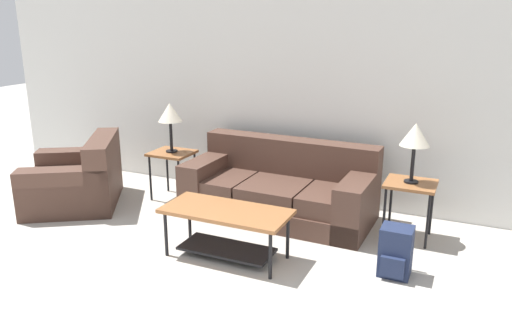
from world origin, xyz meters
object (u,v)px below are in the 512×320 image
object	(u,v)px
side_table_right	(410,189)
backpack	(396,252)
couch	(280,190)
armchair	(77,181)
coffee_table	(226,222)
side_table_left	(172,157)
table_lamp_right	(415,136)
table_lamp_left	(170,114)

from	to	relation	value
side_table_right	backpack	size ratio (longest dim) A/B	1.34
couch	armchair	bearing A→B (deg)	-164.14
coffee_table	side_table_left	size ratio (longest dim) A/B	1.99
side_table_left	table_lamp_right	distance (m)	2.83
armchair	side_table_left	world-z (taller)	armchair
couch	table_lamp_right	distance (m)	1.58
side_table_left	table_lamp_left	bearing A→B (deg)	-75.96
table_lamp_left	table_lamp_right	size ratio (longest dim) A/B	1.00
side_table_left	table_lamp_right	world-z (taller)	table_lamp_right
side_table_left	side_table_right	distance (m)	2.78
armchair	coffee_table	bearing A→B (deg)	-12.41
side_table_left	table_lamp_right	bearing A→B (deg)	-0.00
table_lamp_left	backpack	size ratio (longest dim) A/B	1.35
armchair	couch	bearing A→B (deg)	15.86
couch	table_lamp_left	xyz separation A→B (m)	(-1.39, -0.03, 0.76)
couch	coffee_table	size ratio (longest dim) A/B	1.78
side_table_left	side_table_right	xyz separation A→B (m)	(2.78, 0.00, 0.00)
coffee_table	table_lamp_left	xyz separation A→B (m)	(-1.32, 1.12, 0.71)
couch	backpack	xyz separation A→B (m)	(1.40, -0.85, -0.08)
couch	table_lamp_right	xyz separation A→B (m)	(1.39, -0.03, 0.76)
coffee_table	side_table_right	size ratio (longest dim) A/B	1.99
coffee_table	backpack	world-z (taller)	coffee_table
armchair	table_lamp_right	xyz separation A→B (m)	(3.71, 0.63, 0.77)
couch	side_table_left	xyz separation A→B (m)	(-1.39, -0.03, 0.22)
couch	backpack	bearing A→B (deg)	-31.22
coffee_table	table_lamp_right	xyz separation A→B (m)	(1.46, 1.12, 0.71)
table_lamp_left	table_lamp_right	world-z (taller)	same
couch	side_table_left	size ratio (longest dim) A/B	3.53
couch	table_lamp_left	distance (m)	1.59
coffee_table	side_table_left	world-z (taller)	side_table_left
couch	side_table_right	distance (m)	1.41
table_lamp_right	couch	bearing A→B (deg)	178.79
couch	table_lamp_right	world-z (taller)	table_lamp_right
armchair	table_lamp_right	distance (m)	3.84
side_table_left	backpack	bearing A→B (deg)	-16.38
coffee_table	table_lamp_left	bearing A→B (deg)	139.63
armchair	side_table_right	world-z (taller)	armchair
armchair	side_table_right	distance (m)	3.77
table_lamp_right	backpack	distance (m)	1.18
coffee_table	backpack	size ratio (longest dim) A/B	2.65
side_table_right	backpack	distance (m)	0.88
side_table_left	backpack	xyz separation A→B (m)	(2.80, -0.82, -0.30)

